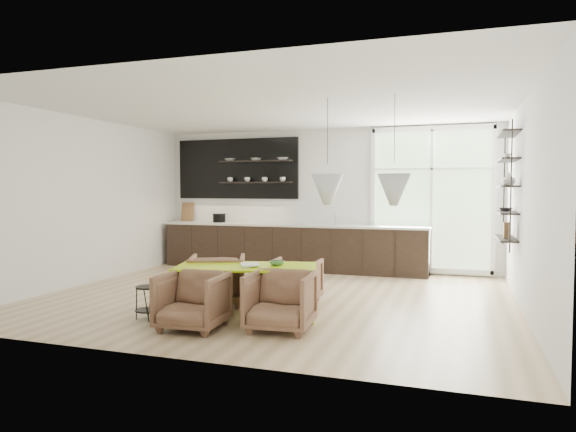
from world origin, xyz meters
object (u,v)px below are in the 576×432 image
at_px(armchair_front_left, 192,301).
at_px(armchair_front_right, 280,301).
at_px(armchair_back_left, 217,280).
at_px(wire_stool, 148,298).
at_px(dining_table, 246,269).
at_px(armchair_back_right, 295,281).

distance_m(armchair_front_left, armchair_front_right, 1.04).
bearing_deg(armchair_front_right, armchair_back_left, 138.98).
bearing_deg(armchair_front_left, wire_stool, 159.63).
bearing_deg(armchair_front_left, armchair_front_right, 13.07).
bearing_deg(armchair_front_right, wire_stool, 177.65).
distance_m(dining_table, armchair_front_right, 0.87).
distance_m(armchair_front_left, wire_stool, 0.81).
distance_m(armchair_back_left, armchair_front_left, 1.31).
xyz_separation_m(armchair_front_left, wire_stool, (-0.77, 0.24, -0.07)).
bearing_deg(wire_stool, armchair_back_left, 66.13).
distance_m(armchair_back_right, armchair_front_left, 1.85).
height_order(dining_table, armchair_back_right, dining_table).
height_order(armchair_front_left, wire_stool, armchair_front_left).
height_order(armchair_front_left, armchair_front_right, armchair_front_right).
height_order(dining_table, armchair_front_right, armchair_front_right).
relative_size(dining_table, armchair_front_right, 2.57).
bearing_deg(armchair_back_right, wire_stool, 42.33).
height_order(dining_table, wire_stool, dining_table).
distance_m(armchair_back_left, armchair_back_right, 1.12).
relative_size(armchair_back_left, armchair_front_left, 1.06).
bearing_deg(wire_stool, armchair_back_right, 44.41).
relative_size(armchair_back_left, armchair_front_right, 1.04).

